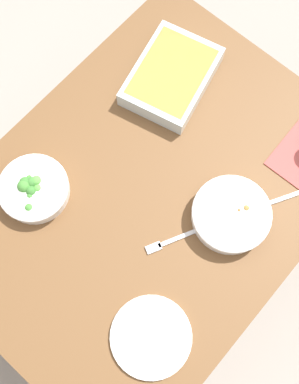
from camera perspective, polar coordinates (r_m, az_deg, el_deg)
ground_plane at (r=2.09m, az=0.00°, el=-5.86°), size 6.00×6.00×0.00m
dining_table at (r=1.45m, az=0.00°, el=-1.02°), size 1.20×0.90×0.74m
stew_bowl at (r=1.34m, az=9.89°, el=-2.77°), size 0.23×0.23×0.06m
broccoli_bowl at (r=1.38m, az=-13.93°, el=0.37°), size 0.20×0.20×0.07m
baking_dish at (r=1.49m, az=2.71°, el=13.97°), size 0.34×0.28×0.06m
side_plate at (r=1.30m, az=0.19°, el=-17.25°), size 0.22×0.22×0.01m
spoon_by_stew at (r=1.39m, az=14.04°, el=-1.45°), size 0.16×0.10×0.01m
fork_on_table at (r=1.33m, az=2.59°, el=-5.99°), size 0.17×0.09×0.01m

